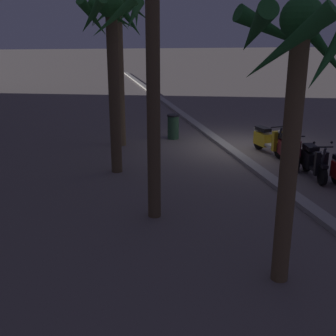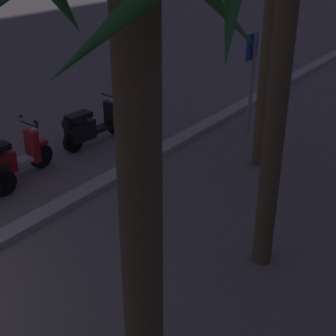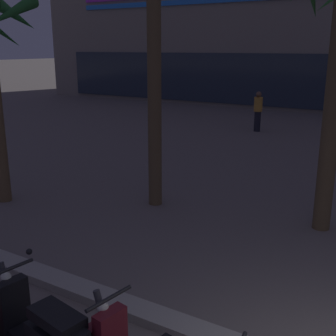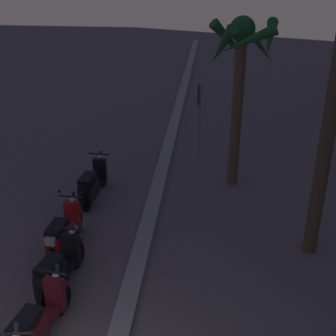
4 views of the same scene
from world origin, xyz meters
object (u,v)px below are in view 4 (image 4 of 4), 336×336
Objects in this scene: scooter_red_mid_centre at (63,233)px; scooter_black_mid_rear at (92,184)px; scooter_black_mid_front at (58,270)px; scooter_maroon_gap_after_mid at (38,324)px; palm_tree_mid_walkway at (242,61)px; crossing_sign at (198,113)px.

scooter_black_mid_rear is at bearing 178.63° from scooter_red_mid_centre.
scooter_black_mid_rear is at bearing -176.11° from scooter_black_mid_front.
scooter_red_mid_centre is 0.98× the size of scooter_maroon_gap_after_mid.
scooter_black_mid_rear is 4.76m from scooter_maroon_gap_after_mid.
palm_tree_mid_walkway is at bearing 110.35° from scooter_black_mid_rear.
scooter_black_mid_front is 0.72× the size of crossing_sign.
crossing_sign is at bearing 138.01° from scooter_black_mid_rear.
scooter_black_mid_front is at bearing -20.31° from crossing_sign.
scooter_black_mid_rear is 2.22m from scooter_red_mid_centre.
scooter_maroon_gap_after_mid is (4.75, 0.33, -0.00)m from scooter_black_mid_rear.
crossing_sign reaches higher than scooter_black_mid_rear.
scooter_maroon_gap_after_mid is at bearing -16.30° from crossing_sign.
scooter_black_mid_rear is 1.05× the size of scooter_maroon_gap_after_mid.
scooter_black_mid_front is (1.22, 0.29, 0.01)m from scooter_red_mid_centre.
crossing_sign is (-6.27, 2.32, 1.05)m from scooter_black_mid_front.
scooter_maroon_gap_after_mid is at bearing -28.40° from palm_tree_mid_walkway.
palm_tree_mid_walkway reaches higher than scooter_red_mid_centre.
scooter_red_mid_centre is at bearing -166.74° from scooter_black_mid_front.
crossing_sign is at bearing -144.11° from palm_tree_mid_walkway.
scooter_black_mid_front reaches higher than scooter_black_mid_rear.
scooter_black_mid_front is 1.33m from scooter_maroon_gap_after_mid.
scooter_red_mid_centre reaches higher than scooter_maroon_gap_after_mid.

